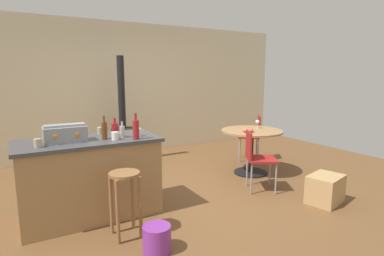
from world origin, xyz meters
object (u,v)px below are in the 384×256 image
(bottle_0, at_px, (115,130))
(wooden_stool, at_px, (125,191))
(folding_chair_near, at_px, (257,156))
(cup_2, at_px, (115,136))
(cup_3, at_px, (138,132))
(serving_bowl, at_px, (248,130))
(cup_0, at_px, (38,143))
(bottle_1, at_px, (122,131))
(toolbox, at_px, (65,134))
(bottle_2, at_px, (104,130))
(plastic_bucket, at_px, (157,239))
(cup_1, at_px, (101,131))
(kitchen_island, at_px, (91,178))
(wood_stove, at_px, (123,136))
(dining_table, at_px, (252,140))
(bottle_3, at_px, (136,129))
(cardboard_box, at_px, (325,189))
(folding_chair_far, at_px, (253,134))
(wine_glass, at_px, (257,122))

(bottle_0, bearing_deg, wooden_stool, -98.85)
(folding_chair_near, relative_size, cup_2, 7.29)
(cup_3, xyz_separation_m, serving_bowl, (1.94, 0.31, -0.19))
(bottle_0, xyz_separation_m, cup_0, (-0.82, -0.13, -0.04))
(bottle_0, bearing_deg, folding_chair_near, -8.46)
(bottle_1, bearing_deg, serving_bowl, 7.83)
(toolbox, distance_m, bottle_2, 0.41)
(wooden_stool, height_order, plastic_bucket, wooden_stool)
(toolbox, distance_m, cup_1, 0.51)
(kitchen_island, distance_m, wood_stove, 2.35)
(dining_table, xyz_separation_m, plastic_bucket, (-2.31, -1.39, -0.44))
(cup_0, height_order, plastic_bucket, cup_0)
(bottle_1, bearing_deg, bottle_0, 143.62)
(bottle_0, bearing_deg, bottle_3, -52.07)
(bottle_3, bearing_deg, folding_chair_near, -2.03)
(cardboard_box, bearing_deg, folding_chair_near, 121.08)
(cup_2, bearing_deg, folding_chair_far, 20.58)
(wood_stove, distance_m, cup_0, 2.80)
(bottle_1, xyz_separation_m, bottle_3, (0.11, -0.17, 0.04))
(cup_2, relative_size, serving_bowl, 0.65)
(bottle_0, height_order, plastic_bucket, bottle_0)
(bottle_0, relative_size, plastic_bucket, 0.87)
(kitchen_island, distance_m, folding_chair_far, 3.37)
(folding_chair_far, height_order, bottle_0, bottle_0)
(wood_stove, height_order, cup_0, wood_stove)
(bottle_1, xyz_separation_m, wine_glass, (2.50, 0.49, -0.15))
(folding_chair_near, height_order, wood_stove, wood_stove)
(folding_chair_near, bearing_deg, cup_0, 176.71)
(plastic_bucket, bearing_deg, folding_chair_near, 21.96)
(bottle_3, distance_m, wine_glass, 2.50)
(wooden_stool, xyz_separation_m, bottle_2, (-0.04, 0.56, 0.54))
(toolbox, distance_m, cardboard_box, 3.25)
(cup_1, distance_m, cardboard_box, 2.96)
(kitchen_island, height_order, bottle_0, bottle_0)
(dining_table, height_order, cup_0, cup_0)
(folding_chair_near, relative_size, serving_bowl, 4.77)
(serving_bowl, bearing_deg, bottle_0, -173.73)
(bottle_2, bearing_deg, serving_bowl, 7.27)
(kitchen_island, relative_size, cup_3, 14.37)
(cardboard_box, bearing_deg, kitchen_island, 157.58)
(kitchen_island, xyz_separation_m, bottle_2, (0.16, -0.09, 0.56))
(bottle_0, xyz_separation_m, wine_glass, (2.57, 0.44, -0.16))
(dining_table, bearing_deg, bottle_0, -171.66)
(folding_chair_far, bearing_deg, cup_0, -163.65)
(cup_0, distance_m, wine_glass, 3.44)
(cup_0, xyz_separation_m, wine_glass, (3.39, 0.57, -0.12))
(folding_chair_near, bearing_deg, wood_stove, 115.97)
(folding_chair_near, bearing_deg, bottle_3, 177.97)
(folding_chair_far, bearing_deg, dining_table, -131.90)
(dining_table, height_order, bottle_0, bottle_0)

